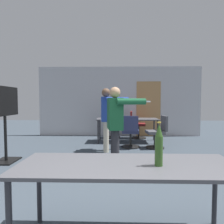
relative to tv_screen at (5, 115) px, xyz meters
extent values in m
cube|color=#BCBCC1|center=(2.50, 3.35, 0.28)|extent=(6.10, 0.10, 2.60)
cube|color=#AD7F4C|center=(3.60, 3.29, 0.00)|extent=(0.90, 0.02, 2.05)
cube|color=#4C4C51|center=(2.53, -2.43, -0.28)|extent=(2.01, 0.72, 0.03)
cylinder|color=#2D2D33|center=(1.59, -2.73, -0.66)|extent=(0.05, 0.05, 0.73)
cylinder|color=#2D2D33|center=(1.59, -2.13, -0.66)|extent=(0.05, 0.05, 0.73)
cylinder|color=#2D2D33|center=(3.48, -2.13, -0.66)|extent=(0.05, 0.05, 0.73)
cube|color=#4C4C51|center=(2.75, 2.19, -0.28)|extent=(1.95, 0.72, 0.03)
cylinder|color=#2D2D33|center=(1.84, 1.89, -0.66)|extent=(0.05, 0.05, 0.73)
cylinder|color=#2D2D33|center=(3.67, 1.89, -0.66)|extent=(0.05, 0.05, 0.73)
cylinder|color=#2D2D33|center=(1.84, 2.49, -0.66)|extent=(0.05, 0.05, 0.73)
cylinder|color=#2D2D33|center=(3.67, 2.49, -0.66)|extent=(0.05, 0.05, 0.73)
cube|color=black|center=(0.00, 0.00, -1.01)|extent=(0.44, 0.56, 0.03)
cylinder|color=black|center=(0.00, 0.00, -0.51)|extent=(0.06, 0.06, 0.97)
cube|color=black|center=(0.00, 0.00, 0.30)|extent=(0.04, 1.07, 0.64)
cube|color=#192342|center=(-0.02, 0.00, 0.30)|extent=(0.01, 0.99, 0.57)
cylinder|color=#28282D|center=(2.37, -0.23, -0.64)|extent=(0.14, 0.14, 0.78)
cylinder|color=#28282D|center=(2.40, -0.43, -0.64)|extent=(0.14, 0.14, 0.78)
cube|color=#195633|center=(2.39, -0.33, 0.06)|extent=(0.33, 0.50, 0.61)
sphere|color=tan|center=(2.39, -0.33, 0.47)|extent=(0.21, 0.21, 0.21)
cylinder|color=#195633|center=(2.34, -0.04, 0.03)|extent=(0.11, 0.11, 0.53)
cylinder|color=#195633|center=(2.69, -0.58, 0.29)|extent=(0.54, 0.19, 0.11)
cube|color=white|center=(2.98, -0.54, 0.29)|extent=(0.12, 0.05, 0.03)
cylinder|color=beige|center=(2.13, 1.05, -0.62)|extent=(0.14, 0.14, 0.80)
cylinder|color=beige|center=(2.15, 0.86, -0.62)|extent=(0.14, 0.14, 0.80)
cube|color=#23429E|center=(2.14, 0.95, 0.09)|extent=(0.29, 0.46, 0.63)
sphere|color=brown|center=(2.14, 0.95, 0.52)|extent=(0.22, 0.22, 0.22)
cylinder|color=#23429E|center=(2.11, 1.23, 0.07)|extent=(0.11, 0.11, 0.55)
cylinder|color=#23429E|center=(2.44, 0.71, 0.34)|extent=(0.55, 0.16, 0.11)
cube|color=white|center=(2.74, 0.74, 0.34)|extent=(0.12, 0.05, 0.03)
cylinder|color=black|center=(2.81, 1.43, -1.01)|extent=(0.52, 0.52, 0.03)
cylinder|color=black|center=(2.81, 1.43, -0.80)|extent=(0.06, 0.06, 0.39)
cube|color=navy|center=(2.81, 1.43, -0.57)|extent=(0.51, 0.51, 0.08)
cube|color=navy|center=(2.79, 1.18, -0.32)|extent=(0.44, 0.11, 0.42)
cylinder|color=black|center=(3.18, 2.80, -1.01)|extent=(0.52, 0.52, 0.03)
cylinder|color=black|center=(3.18, 2.80, -0.78)|extent=(0.06, 0.06, 0.43)
cube|color=maroon|center=(3.18, 2.80, -0.53)|extent=(0.50, 0.50, 0.08)
cube|color=maroon|center=(2.92, 2.82, -0.28)|extent=(0.09, 0.44, 0.42)
cylinder|color=black|center=(2.28, 2.90, -1.01)|extent=(0.52, 0.52, 0.03)
cylinder|color=black|center=(2.28, 2.90, -0.78)|extent=(0.06, 0.06, 0.43)
cube|color=navy|center=(2.28, 2.90, -0.53)|extent=(0.47, 0.47, 0.08)
cube|color=navy|center=(2.28, 2.64, -0.28)|extent=(0.44, 0.07, 0.42)
cylinder|color=black|center=(3.49, 1.35, -1.01)|extent=(0.52, 0.52, 0.03)
cylinder|color=black|center=(3.49, 1.35, -0.81)|extent=(0.06, 0.06, 0.38)
cube|color=#4C4C51|center=(3.49, 1.35, -0.57)|extent=(0.51, 0.51, 0.08)
cube|color=#4C4C51|center=(3.75, 1.38, -0.32)|extent=(0.11, 0.44, 0.42)
cylinder|color=#2D511E|center=(2.80, -2.48, -0.14)|extent=(0.07, 0.07, 0.26)
cone|color=#2D511E|center=(2.80, -2.48, 0.05)|extent=(0.06, 0.06, 0.12)
cylinder|color=gold|center=(2.80, -2.48, 0.12)|extent=(0.03, 0.03, 0.01)
camera|label=1|loc=(2.44, -4.23, 0.31)|focal=32.00mm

